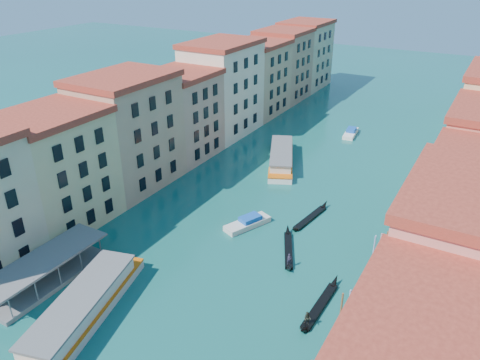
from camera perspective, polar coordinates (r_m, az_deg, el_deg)
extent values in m
cube|color=tan|center=(75.15, -21.49, 0.81)|extent=(12.00, 15.00, 17.00)
cube|color=maroon|center=(72.09, -22.64, 7.31)|extent=(12.80, 15.40, 1.00)
cube|color=tan|center=(84.68, -13.44, 5.44)|extent=(12.00, 17.00, 19.00)
cube|color=maroon|center=(81.85, -14.17, 12.01)|extent=(12.80, 17.40, 1.00)
cube|color=tan|center=(96.24, -7.17, 7.62)|extent=(12.00, 14.00, 16.50)
cube|color=maroon|center=(93.90, -7.47, 12.70)|extent=(12.80, 14.40, 1.00)
cube|color=beige|center=(108.40, -2.14, 10.85)|extent=(12.00, 18.00, 20.00)
cube|color=maroon|center=(106.17, -2.23, 16.33)|extent=(12.80, 18.40, 1.00)
cube|color=tan|center=(123.01, 2.13, 12.07)|extent=(12.00, 16.00, 17.50)
cube|color=maroon|center=(121.15, 2.20, 16.32)|extent=(12.80, 16.40, 1.00)
cube|color=tan|center=(136.48, 5.25, 13.57)|extent=(12.00, 15.00, 18.50)
cube|color=maroon|center=(134.76, 5.43, 17.63)|extent=(12.80, 15.40, 1.00)
cube|color=tan|center=(150.84, 7.91, 14.72)|extent=(12.00, 17.00, 19.00)
cube|color=maroon|center=(149.27, 8.16, 18.48)|extent=(12.80, 17.40, 1.00)
cube|color=maroon|center=(32.65, 24.79, -16.00)|extent=(12.80, 15.40, 1.00)
cube|color=#D57B6A|center=(50.27, 25.37, -11.64)|extent=(12.00, 17.00, 19.00)
cube|color=#D5BC88|center=(64.21, 26.73, -4.82)|extent=(12.00, 14.00, 16.50)
cube|color=#9F9880|center=(91.28, 22.37, -0.50)|extent=(4.00, 140.00, 1.00)
cube|color=maroon|center=(54.69, 15.75, -15.16)|extent=(3.20, 15.30, 0.25)
cylinder|color=slate|center=(52.19, 12.40, -19.34)|extent=(0.12, 0.12, 3.00)
cylinder|color=slate|center=(59.74, 15.58, -12.98)|extent=(0.12, 0.12, 3.00)
cube|color=maroon|center=(67.19, 19.28, -7.21)|extent=(3.20, 12.60, 0.25)
cylinder|color=slate|center=(64.68, 17.08, -9.86)|extent=(0.12, 0.12, 3.00)
cylinder|color=slate|center=(71.69, 18.73, -6.32)|extent=(0.12, 0.12, 3.00)
cube|color=slate|center=(66.13, -22.24, -11.19)|extent=(5.00, 16.00, 0.60)
cube|color=slate|center=(64.35, -22.71, -8.89)|extent=(5.40, 16.40, 0.30)
cylinder|color=brown|center=(57.50, 12.30, -14.57)|extent=(0.24, 0.24, 3.20)
cylinder|color=brown|center=(58.14, 13.20, -14.16)|extent=(0.24, 0.24, 3.20)
cylinder|color=brown|center=(58.79, 14.08, -13.75)|extent=(0.24, 0.24, 3.20)
cylinder|color=brown|center=(68.58, 16.06, -7.68)|extent=(0.24, 0.24, 3.20)
cylinder|color=brown|center=(69.32, 16.75, -7.39)|extent=(0.24, 0.24, 3.20)
cylinder|color=brown|center=(70.07, 17.44, -7.11)|extent=(0.24, 0.24, 3.20)
cylinder|color=brown|center=(84.11, 19.26, -1.60)|extent=(0.24, 0.24, 3.20)
cylinder|color=brown|center=(84.93, 19.79, -1.42)|extent=(0.24, 0.24, 3.20)
cylinder|color=brown|center=(85.75, 20.31, -1.24)|extent=(0.24, 0.24, 3.20)
cylinder|color=brown|center=(65.64, -26.49, -11.34)|extent=(0.24, 0.24, 3.20)
cylinder|color=brown|center=(67.31, -23.75, -9.74)|extent=(0.24, 0.24, 3.20)
cylinder|color=brown|center=(69.18, -21.18, -8.20)|extent=(0.24, 0.24, 3.20)
cube|color=silver|center=(58.87, -18.54, -15.20)|extent=(10.24, 22.17, 1.30)
cube|color=silver|center=(57.99, -18.74, -14.14)|extent=(8.61, 17.85, 1.73)
cube|color=slate|center=(57.36, -18.89, -13.35)|extent=(9.06, 18.45, 0.27)
cube|color=#D55D0C|center=(58.50, -18.62, -14.75)|extent=(10.29, 22.18, 0.27)
cube|color=white|center=(94.52, 5.02, 2.41)|extent=(12.01, 19.75, 1.18)
cube|color=silver|center=(94.02, 5.05, 3.13)|extent=(9.97, 15.96, 1.57)
cube|color=slate|center=(93.66, 5.08, 3.65)|extent=(10.43, 16.53, 0.25)
cube|color=#D55D0C|center=(94.31, 5.04, 2.71)|extent=(12.05, 19.77, 0.25)
cube|color=black|center=(67.32, 5.91, -8.48)|extent=(4.72, 8.30, 0.43)
cone|color=black|center=(71.16, 5.84, -6.05)|extent=(1.62, 2.13, 1.62)
cone|color=black|center=(63.22, 6.02, -10.75)|extent=(1.48, 1.82, 1.43)
imported|color=#282136|center=(63.73, 6.02, -9.59)|extent=(0.72, 0.62, 1.67)
cube|color=black|center=(58.45, 9.69, -14.90)|extent=(1.32, 9.04, 0.45)
cone|color=black|center=(61.94, 11.52, -11.94)|extent=(0.95, 2.03, 1.68)
cone|color=black|center=(54.75, 7.62, -17.70)|extent=(0.94, 1.69, 1.48)
imported|color=#24281F|center=(55.06, 8.21, -16.36)|extent=(0.86, 0.67, 1.73)
cube|color=black|center=(75.31, 8.52, -4.61)|extent=(2.28, 8.73, 0.43)
cone|color=black|center=(78.87, 10.30, -2.95)|extent=(1.13, 2.04, 1.62)
cone|color=black|center=(71.56, 6.59, -5.99)|extent=(1.09, 1.71, 1.42)
cube|color=silver|center=(72.56, 0.91, -5.36)|extent=(5.16, 7.96, 0.87)
cube|color=#1550B1|center=(72.46, 1.25, -4.70)|extent=(3.07, 3.77, 0.76)
cube|color=white|center=(112.13, 13.33, 5.54)|extent=(3.15, 7.63, 0.85)
cube|color=#1550B1|center=(112.38, 13.42, 5.98)|extent=(2.25, 3.37, 0.74)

